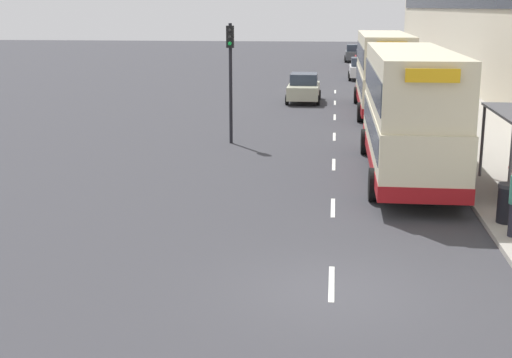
{
  "coord_description": "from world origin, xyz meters",
  "views": [
    {
      "loc": [
        -0.04,
        -13.72,
        5.67
      ],
      "look_at": [
        -3.33,
        16.1,
        -1.57
      ],
      "focal_mm": 50.0,
      "sensor_mm": 36.0,
      "label": 1
    }
  ],
  "objects_px": {
    "double_decker_bus_near": "(409,110)",
    "litter_bin": "(507,203)",
    "car_0": "(304,88)",
    "car_2": "(364,59)",
    "car_1": "(361,69)",
    "traffic_light_far_kerb": "(230,64)",
    "car_3": "(354,53)",
    "double_decker_bus_ahead": "(383,71)"
  },
  "relations": [
    {
      "from": "traffic_light_far_kerb",
      "to": "car_1",
      "type": "bearing_deg",
      "value": 77.33
    },
    {
      "from": "car_0",
      "to": "car_2",
      "type": "relative_size",
      "value": 1.0
    },
    {
      "from": "car_0",
      "to": "car_2",
      "type": "height_order",
      "value": "car_0"
    },
    {
      "from": "car_1",
      "to": "litter_bin",
      "type": "xyz_separation_m",
      "value": [
        2.56,
        -39.56,
        -0.2
      ]
    },
    {
      "from": "car_2",
      "to": "double_decker_bus_ahead",
      "type": "bearing_deg",
      "value": -90.33
    },
    {
      "from": "car_1",
      "to": "litter_bin",
      "type": "relative_size",
      "value": 3.79
    },
    {
      "from": "double_decker_bus_near",
      "to": "car_2",
      "type": "bearing_deg",
      "value": 89.68
    },
    {
      "from": "car_3",
      "to": "litter_bin",
      "type": "distance_m",
      "value": 59.14
    },
    {
      "from": "car_3",
      "to": "car_1",
      "type": "bearing_deg",
      "value": -89.77
    },
    {
      "from": "double_decker_bus_near",
      "to": "traffic_light_far_kerb",
      "type": "height_order",
      "value": "traffic_light_far_kerb"
    },
    {
      "from": "car_1",
      "to": "car_2",
      "type": "relative_size",
      "value": 0.91
    },
    {
      "from": "double_decker_bus_near",
      "to": "car_0",
      "type": "distance_m",
      "value": 19.96
    },
    {
      "from": "car_0",
      "to": "car_3",
      "type": "distance_m",
      "value": 34.16
    },
    {
      "from": "double_decker_bus_near",
      "to": "car_0",
      "type": "bearing_deg",
      "value": 102.77
    },
    {
      "from": "double_decker_bus_near",
      "to": "car_1",
      "type": "height_order",
      "value": "double_decker_bus_near"
    },
    {
      "from": "car_0",
      "to": "litter_bin",
      "type": "distance_m",
      "value": 25.96
    },
    {
      "from": "car_0",
      "to": "car_1",
      "type": "height_order",
      "value": "car_1"
    },
    {
      "from": "car_0",
      "to": "litter_bin",
      "type": "relative_size",
      "value": 4.17
    },
    {
      "from": "car_0",
      "to": "car_2",
      "type": "bearing_deg",
      "value": -100.02
    },
    {
      "from": "car_3",
      "to": "traffic_light_far_kerb",
      "type": "distance_m",
      "value": 48.44
    },
    {
      "from": "traffic_light_far_kerb",
      "to": "car_0",
      "type": "bearing_deg",
      "value": 79.99
    },
    {
      "from": "traffic_light_far_kerb",
      "to": "litter_bin",
      "type": "bearing_deg",
      "value": -51.17
    },
    {
      "from": "car_1",
      "to": "car_3",
      "type": "height_order",
      "value": "car_3"
    },
    {
      "from": "car_1",
      "to": "litter_bin",
      "type": "height_order",
      "value": "car_1"
    },
    {
      "from": "car_1",
      "to": "litter_bin",
      "type": "distance_m",
      "value": 39.64
    },
    {
      "from": "litter_bin",
      "to": "car_1",
      "type": "bearing_deg",
      "value": 93.7
    },
    {
      "from": "litter_bin",
      "to": "traffic_light_far_kerb",
      "type": "relative_size",
      "value": 0.21
    },
    {
      "from": "car_3",
      "to": "litter_bin",
      "type": "relative_size",
      "value": 3.96
    },
    {
      "from": "litter_bin",
      "to": "car_2",
      "type": "bearing_deg",
      "value": 92.02
    },
    {
      "from": "car_1",
      "to": "traffic_light_far_kerb",
      "type": "relative_size",
      "value": 0.79
    },
    {
      "from": "litter_bin",
      "to": "traffic_light_far_kerb",
      "type": "xyz_separation_m",
      "value": [
        -8.95,
        11.12,
        2.71
      ]
    },
    {
      "from": "car_3",
      "to": "car_2",
      "type": "bearing_deg",
      "value": -83.84
    },
    {
      "from": "double_decker_bus_near",
      "to": "car_1",
      "type": "relative_size",
      "value": 2.74
    },
    {
      "from": "car_2",
      "to": "traffic_light_far_kerb",
      "type": "height_order",
      "value": "traffic_light_far_kerb"
    },
    {
      "from": "double_decker_bus_near",
      "to": "car_3",
      "type": "height_order",
      "value": "double_decker_bus_near"
    },
    {
      "from": "car_0",
      "to": "double_decker_bus_near",
      "type": "bearing_deg",
      "value": 102.77
    },
    {
      "from": "litter_bin",
      "to": "car_3",
      "type": "bearing_deg",
      "value": 92.55
    },
    {
      "from": "double_decker_bus_near",
      "to": "car_0",
      "type": "height_order",
      "value": "double_decker_bus_near"
    },
    {
      "from": "car_2",
      "to": "car_3",
      "type": "relative_size",
      "value": 1.05
    },
    {
      "from": "car_1",
      "to": "traffic_light_far_kerb",
      "type": "distance_m",
      "value": 29.26
    },
    {
      "from": "double_decker_bus_near",
      "to": "litter_bin",
      "type": "height_order",
      "value": "double_decker_bus_near"
    },
    {
      "from": "car_2",
      "to": "litter_bin",
      "type": "height_order",
      "value": "car_2"
    }
  ]
}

